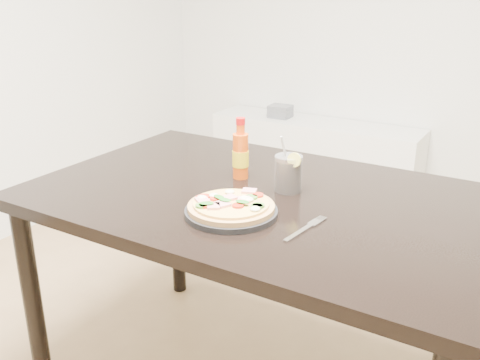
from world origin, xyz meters
The scene contains 8 objects.
dining_table centered at (-0.18, 0.21, 0.67)m, with size 1.40×0.90×0.75m.
plate centered at (-0.17, 0.03, 0.76)m, with size 0.26×0.26×0.02m, color black.
pizza centered at (-0.18, 0.03, 0.78)m, with size 0.24×0.24×0.03m.
hot_sauce_bottle centered at (-0.31, 0.30, 0.83)m, with size 0.06×0.06×0.20m.
cola_cup centered at (-0.12, 0.28, 0.80)m, with size 0.09×0.09×0.18m.
fork centered at (0.04, 0.05, 0.75)m, with size 0.04×0.19×0.00m.
media_console centered at (-0.80, 2.07, 0.25)m, with size 1.40×0.34×0.50m, color white.
cd_stack centered at (-1.05, 2.05, 0.54)m, with size 0.14×0.12×0.08m.
Camera 1 is at (0.55, -1.12, 1.35)m, focal length 40.00 mm.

